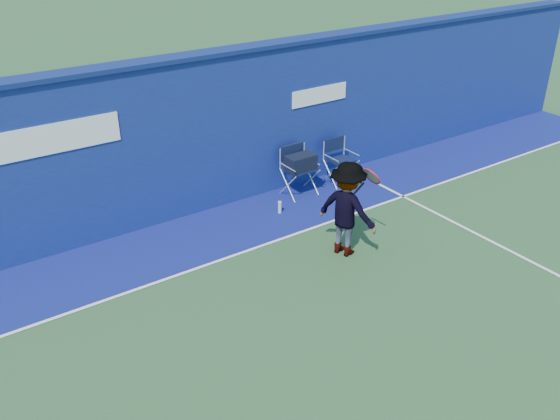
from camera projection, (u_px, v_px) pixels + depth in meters
ground at (332, 371)px, 7.81m from camera, size 80.00×80.00×0.00m
stadium_wall at (157, 143)px, 10.89m from camera, size 24.00×0.50×3.08m
out_of_bounds_strip at (190, 241)px, 10.80m from camera, size 24.00×1.80×0.01m
court_lines at (305, 346)px, 8.24m from camera, size 24.00×12.00×0.01m
directors_chair_left at (299, 175)px, 12.33m from camera, size 0.62×0.57×1.04m
directors_chair_right at (340, 169)px, 12.92m from camera, size 0.58×0.52×0.96m
water_bottle at (280, 207)px, 11.70m from camera, size 0.07×0.07×0.26m
tennis_player at (347, 209)px, 10.07m from camera, size 1.00×1.24×1.70m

